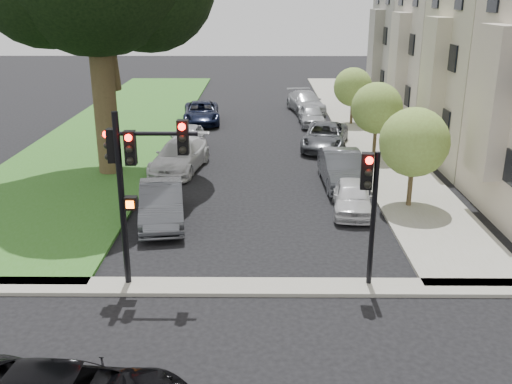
{
  "coord_description": "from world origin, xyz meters",
  "views": [
    {
      "loc": [
        0.14,
        -13.0,
        8.24
      ],
      "look_at": [
        0.0,
        5.0,
        2.0
      ],
      "focal_mm": 40.0,
      "sensor_mm": 36.0,
      "label": 1
    }
  ],
  "objects_px": {
    "car_parked_3": "(312,115)",
    "car_parked_7": "(187,138)",
    "small_tree_a": "(414,142)",
    "small_tree_c": "(353,87)",
    "car_parked_2": "(325,136)",
    "small_tree_b": "(377,108)",
    "car_parked_8": "(201,113)",
    "car_parked_4": "(306,102)",
    "car_parked_6": "(180,156)",
    "car_parked_0": "(352,197)",
    "car_parked_5": "(162,204)",
    "traffic_signal_secondary": "(370,195)",
    "traffic_signal_main": "(134,169)",
    "car_parked_1": "(342,169)"
  },
  "relations": [
    {
      "from": "car_parked_4",
      "to": "car_parked_6",
      "type": "height_order",
      "value": "car_parked_4"
    },
    {
      "from": "small_tree_b",
      "to": "traffic_signal_main",
      "type": "xyz_separation_m",
      "value": [
        -9.59,
        -14.19,
        0.96
      ]
    },
    {
      "from": "small_tree_a",
      "to": "car_parked_2",
      "type": "xyz_separation_m",
      "value": [
        -2.4,
        9.53,
        -2.05
      ]
    },
    {
      "from": "small_tree_b",
      "to": "car_parked_8",
      "type": "distance_m",
      "value": 13.4
    },
    {
      "from": "traffic_signal_secondary",
      "to": "car_parked_4",
      "type": "relative_size",
      "value": 0.81
    },
    {
      "from": "small_tree_c",
      "to": "car_parked_1",
      "type": "relative_size",
      "value": 0.79
    },
    {
      "from": "small_tree_a",
      "to": "car_parked_2",
      "type": "distance_m",
      "value": 10.04
    },
    {
      "from": "small_tree_b",
      "to": "car_parked_3",
      "type": "height_order",
      "value": "small_tree_b"
    },
    {
      "from": "traffic_signal_secondary",
      "to": "car_parked_8",
      "type": "xyz_separation_m",
      "value": [
        -7.08,
        22.89,
        -2.18
      ]
    },
    {
      "from": "car_parked_3",
      "to": "car_parked_2",
      "type": "bearing_deg",
      "value": -88.52
    },
    {
      "from": "small_tree_b",
      "to": "car_parked_7",
      "type": "height_order",
      "value": "small_tree_b"
    },
    {
      "from": "small_tree_b",
      "to": "car_parked_0",
      "type": "height_order",
      "value": "small_tree_b"
    },
    {
      "from": "traffic_signal_main",
      "to": "car_parked_8",
      "type": "xyz_separation_m",
      "value": [
        -0.46,
        22.85,
        -2.92
      ]
    },
    {
      "from": "small_tree_c",
      "to": "car_parked_3",
      "type": "distance_m",
      "value": 3.23
    },
    {
      "from": "traffic_signal_main",
      "to": "car_parked_7",
      "type": "bearing_deg",
      "value": 92.04
    },
    {
      "from": "car_parked_5",
      "to": "car_parked_8",
      "type": "bearing_deg",
      "value": 81.76
    },
    {
      "from": "car_parked_3",
      "to": "car_parked_7",
      "type": "distance_m",
      "value": 9.96
    },
    {
      "from": "traffic_signal_secondary",
      "to": "car_parked_2",
      "type": "distance_m",
      "value": 16.36
    },
    {
      "from": "car_parked_4",
      "to": "car_parked_6",
      "type": "relative_size",
      "value": 1.0
    },
    {
      "from": "small_tree_c",
      "to": "car_parked_8",
      "type": "distance_m",
      "value": 10.22
    },
    {
      "from": "car_parked_6",
      "to": "small_tree_b",
      "type": "bearing_deg",
      "value": 22.66
    },
    {
      "from": "car_parked_3",
      "to": "car_parked_8",
      "type": "relative_size",
      "value": 0.78
    },
    {
      "from": "car_parked_8",
      "to": "car_parked_4",
      "type": "bearing_deg",
      "value": 22.36
    },
    {
      "from": "small_tree_c",
      "to": "car_parked_4",
      "type": "relative_size",
      "value": 0.74
    },
    {
      "from": "car_parked_2",
      "to": "car_parked_4",
      "type": "distance_m",
      "value": 10.58
    },
    {
      "from": "car_parked_3",
      "to": "traffic_signal_main",
      "type": "bearing_deg",
      "value": -108.27
    },
    {
      "from": "small_tree_c",
      "to": "traffic_signal_secondary",
      "type": "distance_m",
      "value": 22.49
    },
    {
      "from": "small_tree_c",
      "to": "traffic_signal_secondary",
      "type": "relative_size",
      "value": 0.92
    },
    {
      "from": "small_tree_b",
      "to": "car_parked_6",
      "type": "distance_m",
      "value": 10.47
    },
    {
      "from": "car_parked_1",
      "to": "car_parked_4",
      "type": "xyz_separation_m",
      "value": [
        -0.35,
        17.24,
        -0.05
      ]
    },
    {
      "from": "traffic_signal_main",
      "to": "car_parked_3",
      "type": "distance_m",
      "value": 23.42
    },
    {
      "from": "small_tree_b",
      "to": "car_parked_8",
      "type": "height_order",
      "value": "small_tree_b"
    },
    {
      "from": "traffic_signal_main",
      "to": "car_parked_3",
      "type": "xyz_separation_m",
      "value": [
        6.94,
        22.17,
        -2.95
      ]
    },
    {
      "from": "car_parked_2",
      "to": "small_tree_c",
      "type": "bearing_deg",
      "value": 80.16
    },
    {
      "from": "car_parked_3",
      "to": "car_parked_5",
      "type": "xyz_separation_m",
      "value": [
        -7.15,
        -17.19,
        0.08
      ]
    },
    {
      "from": "car_parked_5",
      "to": "car_parked_8",
      "type": "xyz_separation_m",
      "value": [
        -0.24,
        17.86,
        -0.05
      ]
    },
    {
      "from": "car_parked_3",
      "to": "car_parked_7",
      "type": "relative_size",
      "value": 0.96
    },
    {
      "from": "car_parked_1",
      "to": "car_parked_8",
      "type": "height_order",
      "value": "car_parked_1"
    },
    {
      "from": "car_parked_8",
      "to": "car_parked_5",
      "type": "bearing_deg",
      "value": -94.78
    },
    {
      "from": "small_tree_a",
      "to": "small_tree_c",
      "type": "relative_size",
      "value": 1.09
    },
    {
      "from": "small_tree_b",
      "to": "car_parked_5",
      "type": "height_order",
      "value": "small_tree_b"
    },
    {
      "from": "car_parked_0",
      "to": "car_parked_2",
      "type": "distance_m",
      "value": 10.0
    },
    {
      "from": "small_tree_a",
      "to": "car_parked_5",
      "type": "relative_size",
      "value": 0.9
    },
    {
      "from": "small_tree_a",
      "to": "car_parked_2",
      "type": "height_order",
      "value": "small_tree_a"
    },
    {
      "from": "car_parked_0",
      "to": "car_parked_4",
      "type": "relative_size",
      "value": 0.73
    },
    {
      "from": "car_parked_4",
      "to": "car_parked_5",
      "type": "relative_size",
      "value": 1.12
    },
    {
      "from": "car_parked_4",
      "to": "car_parked_8",
      "type": "xyz_separation_m",
      "value": [
        -7.34,
        -3.89,
        -0.03
      ]
    },
    {
      "from": "small_tree_b",
      "to": "car_parked_1",
      "type": "relative_size",
      "value": 0.84
    },
    {
      "from": "car_parked_2",
      "to": "small_tree_b",
      "type": "bearing_deg",
      "value": -27.69
    },
    {
      "from": "small_tree_a",
      "to": "car_parked_0",
      "type": "relative_size",
      "value": 1.1
    }
  ]
}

